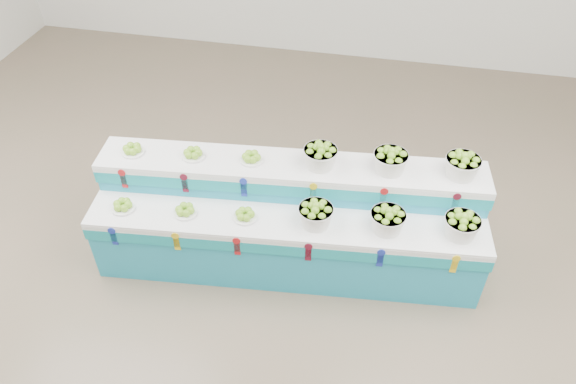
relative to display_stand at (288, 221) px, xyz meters
The scene contains 14 objects.
ground 0.84m from the display_stand, 112.16° to the right, with size 10.00×10.00×0.00m, color #6A5F4A.
display_stand is the anchor object (origin of this frame).
plate_lower_left 1.52m from the display_stand, 165.73° to the right, with size 0.22×0.22×0.09m, color white.
plate_lower_mid 0.96m from the display_stand, 160.44° to the right, with size 0.22×0.22×0.09m, color white.
plate_lower_right 0.49m from the display_stand, 142.54° to the right, with size 0.22×0.22×0.09m, color white.
basket_lower_left 0.47m from the display_stand, 34.16° to the right, with size 0.31×0.31×0.22m, color silver, non-canonical shape.
basket_lower_mid 0.97m from the display_stand, ahead, with size 0.31×0.31×0.22m, color silver, non-canonical shape.
basket_lower_right 1.56m from the display_stand, ahead, with size 0.31×0.31×0.22m, color silver, non-canonical shape.
plate_upper_left 1.59m from the display_stand, behind, with size 0.22×0.22×0.09m, color white.
plate_upper_mid 1.08m from the display_stand, behind, with size 0.22×0.22×0.09m, color white.
plate_upper_right 0.70m from the display_stand, 153.94° to the left, with size 0.22×0.22×0.09m, color white.
basket_upper_left 0.71m from the display_stand, 45.56° to the left, with size 0.31×0.31×0.22m, color silver, non-canonical shape.
basket_upper_mid 1.11m from the display_stand, 19.80° to the left, with size 0.31×0.31×0.22m, color silver, non-canonical shape.
basket_upper_right 1.65m from the display_stand, 14.08° to the left, with size 0.31×0.31×0.22m, color silver, non-canonical shape.
Camera 1 is at (1.01, -2.97, 4.11)m, focal length 34.05 mm.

